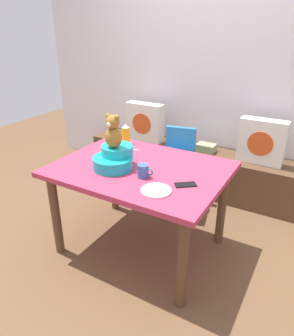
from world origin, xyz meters
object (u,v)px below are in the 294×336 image
object	(u,v)px
ketchup_bottle	(126,134)
coffee_mug	(143,171)
infant_seat_teal	(114,158)
highchair	(177,157)
dinner_plate_near	(156,191)
pillow_floral_right	(262,142)
teddy_bear	(113,132)
book_stack	(206,148)
dining_table	(140,179)
pillow_floral_left	(145,122)
cell_phone	(185,185)

from	to	relation	value
ketchup_bottle	coffee_mug	size ratio (longest dim) A/B	1.54
infant_seat_teal	highchair	bearing A→B (deg)	83.27
highchair	coffee_mug	size ratio (longest dim) A/B	6.58
highchair	dinner_plate_near	xyz separation A→B (m)	(0.34, -1.07, 0.22)
pillow_floral_right	dinner_plate_near	distance (m)	1.53
teddy_bear	dinner_plate_near	world-z (taller)	teddy_bear
dinner_plate_near	book_stack	bearing A→B (deg)	97.87
dinner_plate_near	coffee_mug	bearing A→B (deg)	142.30
dining_table	coffee_mug	distance (m)	0.23
pillow_floral_right	infant_seat_teal	xyz separation A→B (m)	(-0.81, -1.32, 0.13)
dining_table	highchair	distance (m)	0.81
coffee_mug	pillow_floral_left	bearing A→B (deg)	120.27
teddy_bear	coffee_mug	bearing A→B (deg)	-7.28
teddy_bear	ketchup_bottle	bearing A→B (deg)	114.37
book_stack	dinner_plate_near	bearing A→B (deg)	-82.13
coffee_mug	highchair	bearing A→B (deg)	100.08
coffee_mug	book_stack	bearing A→B (deg)	91.33
pillow_floral_right	cell_phone	xyz separation A→B (m)	(-0.23, -1.31, 0.06)
coffee_mug	cell_phone	size ratio (longest dim) A/B	0.83
pillow_floral_right	cell_phone	bearing A→B (deg)	-99.81
dining_table	coffee_mug	size ratio (longest dim) A/B	10.61
pillow_floral_left	pillow_floral_right	size ratio (longest dim) A/B	1.00
highchair	pillow_floral_right	bearing A→B (deg)	30.75
dining_table	dinner_plate_near	bearing A→B (deg)	-43.90
coffee_mug	cell_phone	distance (m)	0.31
pillow_floral_left	pillow_floral_right	bearing A→B (deg)	0.00
highchair	ketchup_bottle	distance (m)	0.62
book_stack	dining_table	xyz separation A→B (m)	(-0.08, -1.23, 0.14)
book_stack	coffee_mug	bearing A→B (deg)	-88.67
infant_seat_teal	cell_phone	xyz separation A→B (m)	(0.58, 0.00, -0.07)
pillow_floral_right	book_stack	world-z (taller)	pillow_floral_right
highchair	dinner_plate_near	size ratio (longest dim) A/B	3.95
pillow_floral_right	ketchup_bottle	world-z (taller)	ketchup_bottle
book_stack	infant_seat_teal	xyz separation A→B (m)	(-0.24, -1.34, 0.31)
pillow_floral_left	dinner_plate_near	size ratio (longest dim) A/B	2.20
highchair	dining_table	bearing A→B (deg)	-86.01
pillow_floral_right	ketchup_bottle	xyz separation A→B (m)	(-1.02, -0.84, 0.15)
infant_seat_teal	dinner_plate_near	xyz separation A→B (m)	(0.45, -0.17, -0.07)
dinner_plate_near	ketchup_bottle	bearing A→B (deg)	135.82
dining_table	dinner_plate_near	size ratio (longest dim) A/B	6.36
ketchup_bottle	dinner_plate_near	size ratio (longest dim) A/B	0.92
pillow_floral_left	dining_table	size ratio (longest dim) A/B	0.35
pillow_floral_left	dining_table	bearing A→B (deg)	-60.77
dining_table	highchair	bearing A→B (deg)	93.99
pillow_floral_left	highchair	bearing A→B (deg)	-33.75
infant_seat_teal	dinner_plate_near	distance (m)	0.49
dinner_plate_near	cell_phone	bearing A→B (deg)	53.38
pillow_floral_right	ketchup_bottle	distance (m)	1.33
infant_seat_teal	coffee_mug	xyz separation A→B (m)	(0.27, -0.04, -0.02)
pillow_floral_left	cell_phone	distance (m)	1.71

